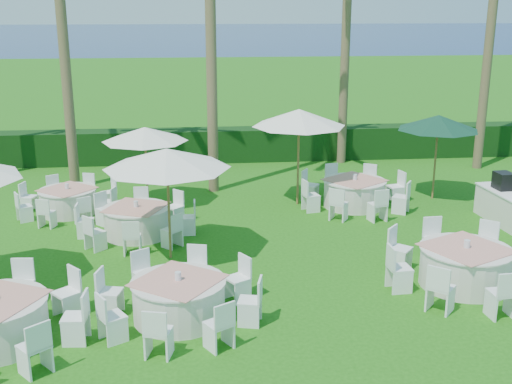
# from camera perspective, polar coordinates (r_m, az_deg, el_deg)

# --- Properties ---
(ground) EXTENTS (120.00, 120.00, 0.00)m
(ground) POSITION_cam_1_polar(r_m,az_deg,el_deg) (12.82, -5.16, -9.97)
(ground) COLOR #1B5B0F
(ground) RESTS_ON ground
(hedge) EXTENTS (34.00, 1.00, 1.20)m
(hedge) POSITION_cam_1_polar(r_m,az_deg,el_deg) (24.03, -5.57, 4.15)
(hedge) COLOR black
(hedge) RESTS_ON ground
(ocean) EXTENTS (260.00, 260.00, 0.00)m
(ocean) POSITION_cam_1_polar(r_m,az_deg,el_deg) (113.63, -5.84, 13.50)
(ocean) COLOR #07214B
(ocean) RESTS_ON ground
(banquet_table_b) EXTENTS (3.10, 3.10, 0.94)m
(banquet_table_b) POSITION_cam_1_polar(r_m,az_deg,el_deg) (12.18, -6.87, -9.37)
(banquet_table_b) COLOR beige
(banquet_table_b) RESTS_ON ground
(banquet_table_c) EXTENTS (3.34, 3.34, 1.00)m
(banquet_table_c) POSITION_cam_1_polar(r_m,az_deg,el_deg) (14.12, 18.07, -6.23)
(banquet_table_c) COLOR beige
(banquet_table_c) RESTS_ON ground
(banquet_table_d) EXTENTS (2.77, 2.77, 0.86)m
(banquet_table_d) POSITION_cam_1_polar(r_m,az_deg,el_deg) (18.74, -16.36, -0.73)
(banquet_table_d) COLOR beige
(banquet_table_d) RESTS_ON ground
(banquet_table_e) EXTENTS (2.98, 2.98, 0.91)m
(banquet_table_e) POSITION_cam_1_polar(r_m,az_deg,el_deg) (16.55, -10.54, -2.50)
(banquet_table_e) COLOR beige
(banquet_table_e) RESTS_ON ground
(banquet_table_f) EXTENTS (3.17, 3.17, 0.96)m
(banquet_table_f) POSITION_cam_1_polar(r_m,az_deg,el_deg) (18.79, 8.72, -0.03)
(banquet_table_f) COLOR beige
(banquet_table_f) RESTS_ON ground
(umbrella_b) EXTENTS (2.87, 2.87, 2.60)m
(umbrella_b) POSITION_cam_1_polar(r_m,az_deg,el_deg) (14.41, -7.93, 2.97)
(umbrella_b) COLOR brown
(umbrella_b) RESTS_ON ground
(umbrella_c) EXTENTS (2.45, 2.45, 2.33)m
(umbrella_c) POSITION_cam_1_polar(r_m,az_deg,el_deg) (18.49, -9.85, 5.09)
(umbrella_c) COLOR brown
(umbrella_c) RESTS_ON ground
(umbrella_d) EXTENTS (2.69, 2.69, 2.81)m
(umbrella_d) POSITION_cam_1_polar(r_m,az_deg,el_deg) (18.33, 3.84, 6.61)
(umbrella_d) COLOR brown
(umbrella_d) RESTS_ON ground
(umbrella_green) EXTENTS (2.41, 2.41, 2.55)m
(umbrella_green) POSITION_cam_1_polar(r_m,az_deg,el_deg) (19.64, 15.90, 5.95)
(umbrella_green) COLOR brown
(umbrella_green) RESTS_ON ground
(palm_b) EXTENTS (4.39, 4.19, 9.59)m
(palm_b) POSITION_cam_1_polar(r_m,az_deg,el_deg) (20.66, -16.91, 14.58)
(palm_b) COLOR brown
(palm_b) RESTS_ON ground
(palm_d) EXTENTS (4.35, 4.29, 8.96)m
(palm_d) POSITION_cam_1_polar(r_m,az_deg,el_deg) (23.44, 8.03, 14.45)
(palm_d) COLOR brown
(palm_d) RESTS_ON ground
(palm_e) EXTENTS (4.40, 4.11, 9.57)m
(palm_e) POSITION_cam_1_polar(r_m,az_deg,el_deg) (23.75, 20.23, 14.42)
(palm_e) COLOR brown
(palm_e) RESTS_ON ground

